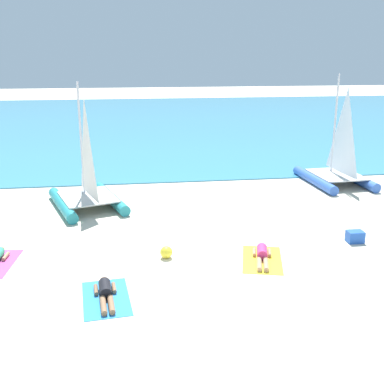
# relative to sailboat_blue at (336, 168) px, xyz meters

# --- Properties ---
(ground_plane) EXTENTS (120.00, 120.00, 0.00)m
(ground_plane) POSITION_rel_sailboat_blue_xyz_m (-7.11, 1.05, -0.72)
(ground_plane) COLOR beige
(ocean_water) EXTENTS (120.00, 40.00, 0.05)m
(ocean_water) POSITION_rel_sailboat_blue_xyz_m (-7.11, 21.18, -0.69)
(ocean_water) COLOR teal
(ocean_water) RESTS_ON ground
(sailboat_blue) EXTENTS (2.60, 3.84, 4.81)m
(sailboat_blue) POSITION_rel_sailboat_blue_xyz_m (0.00, 0.00, 0.00)
(sailboat_blue) COLOR blue
(sailboat_blue) RESTS_ON ground
(sailboat_teal) EXTENTS (3.27, 4.11, 4.67)m
(sailboat_teal) POSITION_rel_sailboat_blue_xyz_m (-10.76, -1.87, -0.02)
(sailboat_teal) COLOR teal
(sailboat_teal) RESTS_ON ground
(towel_middle) EXTENTS (1.29, 2.00, 0.01)m
(towel_middle) POSITION_rel_sailboat_blue_xyz_m (-9.85, -9.02, -0.71)
(towel_middle) COLOR #338CD8
(towel_middle) RESTS_ON ground
(sunbather_middle) EXTENTS (0.58, 1.57, 0.30)m
(sunbather_middle) POSITION_rel_sailboat_blue_xyz_m (-9.86, -8.96, -0.59)
(sunbather_middle) COLOR black
(sunbather_middle) RESTS_ON towel_middle
(towel_right) EXTENTS (1.54, 2.12, 0.01)m
(towel_right) POSITION_rel_sailboat_blue_xyz_m (-5.51, -7.41, -0.71)
(towel_right) COLOR yellow
(towel_right) RESTS_ON ground
(sunbather_right) EXTENTS (0.77, 1.55, 0.30)m
(sunbather_right) POSITION_rel_sailboat_blue_xyz_m (-5.49, -7.34, -0.59)
(sunbather_right) COLOR #D83372
(sunbather_right) RESTS_ON towel_right
(beach_ball) EXTENTS (0.35, 0.35, 0.35)m
(beach_ball) POSITION_rel_sailboat_blue_xyz_m (-8.21, -6.90, -0.54)
(beach_ball) COLOR yellow
(beach_ball) RESTS_ON ground
(cooler_box) EXTENTS (0.50, 0.36, 0.36)m
(cooler_box) POSITION_rel_sailboat_blue_xyz_m (-2.28, -6.53, -0.54)
(cooler_box) COLOR blue
(cooler_box) RESTS_ON ground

